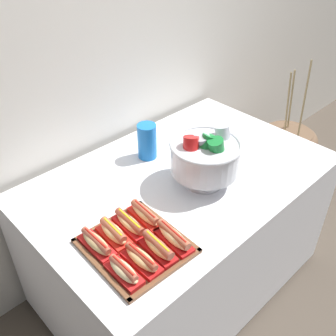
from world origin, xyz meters
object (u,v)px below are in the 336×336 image
object	(u,v)px
hot_dog_2	(158,247)
punch_bowl	(205,156)
hot_dog_1	(141,259)
hot_dog_3	(174,237)
hot_dog_0	(124,271)
serving_tray	(136,246)
hot_dog_6	(130,224)
hot_dog_7	(145,215)
floor_vase	(283,160)
hot_dog_4	(96,243)
cup_stack	(147,141)
buffet_table	(180,231)
hot_dog_5	(114,233)

from	to	relation	value
hot_dog_2	punch_bowl	distance (m)	0.48
hot_dog_1	hot_dog_3	size ratio (longest dim) A/B	0.91
punch_bowl	hot_dog_0	bearing A→B (deg)	-164.31
hot_dog_3	serving_tray	bearing A→B (deg)	141.58
hot_dog_6	hot_dog_7	world-z (taller)	hot_dog_7
hot_dog_1	hot_dog_7	distance (m)	0.22
hot_dog_3	hot_dog_6	xyz separation A→B (m)	(-0.07, 0.17, -0.00)
serving_tray	hot_dog_6	xyz separation A→B (m)	(0.04, 0.08, 0.03)
serving_tray	hot_dog_1	distance (m)	0.09
floor_vase	hot_dog_1	size ratio (longest dim) A/B	6.04
hot_dog_2	hot_dog_7	xyz separation A→B (m)	(0.08, 0.16, -0.00)
hot_dog_1	hot_dog_4	xyz separation A→B (m)	(-0.07, 0.17, 0.00)
hot_dog_6	cup_stack	world-z (taller)	cup_stack
punch_bowl	hot_dog_1	bearing A→B (deg)	-161.85
punch_bowl	serving_tray	bearing A→B (deg)	-169.61
hot_dog_7	cup_stack	world-z (taller)	cup_stack
hot_dog_0	hot_dog_3	world-z (taller)	hot_dog_3
floor_vase	hot_dog_2	world-z (taller)	floor_vase
hot_dog_6	hot_dog_7	xyz separation A→B (m)	(0.07, -0.00, 0.00)
hot_dog_1	cup_stack	world-z (taller)	cup_stack
buffet_table	floor_vase	distance (m)	1.20
hot_dog_0	hot_dog_3	distance (m)	0.23
serving_tray	hot_dog_1	bearing A→B (deg)	-116.61
serving_tray	cup_stack	world-z (taller)	cup_stack
hot_dog_3	hot_dog_0	bearing A→B (deg)	177.83
hot_dog_2	hot_dog_3	distance (m)	0.08
serving_tray	hot_dog_2	xyz separation A→B (m)	(0.03, -0.08, 0.03)
hot_dog_3	hot_dog_4	xyz separation A→B (m)	(-0.22, 0.17, -0.00)
hot_dog_2	serving_tray	bearing A→B (deg)	112.28
hot_dog_0	punch_bowl	bearing A→B (deg)	15.69
buffet_table	hot_dog_5	xyz separation A→B (m)	(-0.46, -0.11, 0.39)
hot_dog_1	hot_dog_3	xyz separation A→B (m)	(0.15, -0.01, 0.00)
hot_dog_3	punch_bowl	xyz separation A→B (m)	(0.36, 0.17, 0.11)
hot_dog_0	hot_dog_6	world-z (taller)	same
hot_dog_4	hot_dog_7	xyz separation A→B (m)	(0.22, -0.01, 0.00)
buffet_table	floor_vase	xyz separation A→B (m)	(1.18, 0.10, -0.18)
hot_dog_1	buffet_table	bearing A→B (deg)	29.93
hot_dog_5	hot_dog_7	size ratio (longest dim) A/B	0.90
buffet_table	hot_dog_6	bearing A→B (deg)	-164.40
serving_tray	hot_dog_3	xyz separation A→B (m)	(0.11, -0.09, 0.03)
hot_dog_0	serving_tray	bearing A→B (deg)	34.09
buffet_table	serving_tray	size ratio (longest dim) A/B	3.75
hot_dog_3	hot_dog_4	world-z (taller)	hot_dog_3
hot_dog_6	punch_bowl	world-z (taller)	punch_bowl
hot_dog_2	cup_stack	size ratio (longest dim) A/B	0.93
hot_dog_3	hot_dog_5	bearing A→B (deg)	130.11
serving_tray	hot_dog_0	bearing A→B (deg)	-145.91
floor_vase	cup_stack	xyz separation A→B (m)	(-1.19, 0.12, 0.62)
hot_dog_6	cup_stack	size ratio (longest dim) A/B	0.98
hot_dog_1	hot_dog_5	size ratio (longest dim) A/B	1.01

